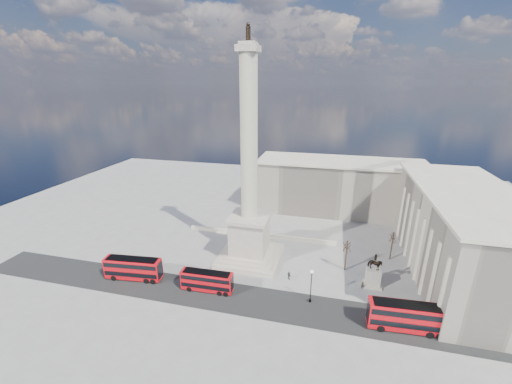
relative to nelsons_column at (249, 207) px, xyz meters
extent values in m
plane|color=gray|center=(0.00, -5.00, -12.92)|extent=(180.00, 180.00, 0.00)
cube|color=#272727|center=(5.00, -15.00, -12.91)|extent=(120.00, 9.00, 0.01)
cube|color=#B0A393|center=(0.00, 0.00, -12.42)|extent=(14.00, 14.00, 1.00)
cube|color=#B0A393|center=(0.00, 0.00, -11.67)|extent=(12.00, 12.00, 0.50)
cube|color=#B0A393|center=(0.00, 0.00, -11.17)|extent=(10.00, 10.00, 0.50)
cube|color=#B0A393|center=(0.00, 0.00, -6.92)|extent=(8.00, 8.00, 8.00)
cube|color=#B0A393|center=(0.00, 0.00, -2.52)|extent=(9.00, 9.00, 0.80)
cylinder|color=#BBB59B|center=(0.00, 0.00, 14.88)|extent=(3.60, 3.60, 34.00)
cube|color=#B0A393|center=(0.00, 0.00, 32.48)|extent=(4.20, 4.20, 1.20)
cube|color=#B0A393|center=(0.00, 0.00, 33.38)|extent=(3.20, 3.20, 0.60)
cylinder|color=black|center=(0.00, 0.00, 34.98)|extent=(0.90, 0.90, 2.60)
sphere|color=black|center=(0.00, 0.00, 36.58)|extent=(0.70, 0.70, 0.70)
cube|color=beige|center=(0.00, 11.00, -12.37)|extent=(40.00, 0.60, 1.10)
cube|color=#B7AC96|center=(45.00, 5.00, -3.92)|extent=(18.00, 45.00, 18.00)
cube|color=beige|center=(45.00, 5.00, 5.38)|extent=(19.00, 46.00, 0.60)
cube|color=#B7AC96|center=(20.00, 35.00, -4.92)|extent=(50.00, 16.00, 16.00)
cube|color=beige|center=(20.00, 35.00, 3.38)|extent=(51.00, 17.00, 0.60)
cube|color=red|center=(-21.56, -14.00, -10.35)|extent=(12.10, 3.90, 4.38)
cube|color=black|center=(-21.56, -14.00, -11.13)|extent=(11.63, 3.91, 0.97)
cube|color=black|center=(-21.56, -14.00, -9.19)|extent=(11.63, 3.91, 0.97)
cube|color=black|center=(-21.56, -14.00, -8.13)|extent=(10.89, 3.51, 0.06)
cylinder|color=black|center=(-25.47, -14.41, -12.32)|extent=(1.47, 2.93, 1.19)
cylinder|color=black|center=(-18.25, -13.66, -12.32)|extent=(1.47, 2.93, 1.19)
cylinder|color=black|center=(-16.84, -13.52, -12.32)|extent=(1.47, 2.93, 1.19)
cube|color=red|center=(-5.04, -14.01, -10.68)|extent=(10.42, 2.67, 3.81)
cube|color=black|center=(-5.04, -14.01, -11.36)|extent=(10.01, 2.71, 0.85)
cube|color=black|center=(-5.04, -14.01, -9.67)|extent=(10.01, 2.71, 0.85)
cube|color=black|center=(-5.04, -14.01, -8.75)|extent=(9.38, 2.40, 0.06)
cylinder|color=black|center=(-8.45, -14.12, -12.40)|extent=(1.11, 2.50, 1.04)
cylinder|color=black|center=(-2.14, -13.93, -12.40)|extent=(1.11, 2.50, 1.04)
cylinder|color=black|center=(-0.90, -13.89, -12.40)|extent=(1.11, 2.50, 1.04)
cube|color=red|center=(31.23, -15.91, -10.24)|extent=(12.55, 3.50, 4.57)
cube|color=black|center=(31.23, -15.91, -11.06)|extent=(12.05, 3.53, 1.02)
cube|color=black|center=(31.23, -15.91, -9.03)|extent=(12.05, 3.53, 1.02)
cube|color=black|center=(31.23, -15.91, -7.92)|extent=(11.29, 3.15, 0.07)
cylinder|color=black|center=(27.14, -16.14, -12.30)|extent=(1.40, 3.00, 1.24)
cylinder|color=black|center=(34.70, -15.72, -12.30)|extent=(1.40, 3.00, 1.24)
cylinder|color=black|center=(36.18, -15.64, -12.30)|extent=(1.40, 3.00, 1.24)
cylinder|color=black|center=(15.17, -12.65, -12.65)|extent=(0.47, 0.47, 0.53)
cylinder|color=black|center=(15.17, -12.65, -9.74)|extent=(0.17, 0.17, 6.36)
cylinder|color=black|center=(15.17, -12.65, -6.66)|extent=(0.32, 0.32, 0.32)
sphere|color=silver|center=(15.17, -12.65, -6.29)|extent=(0.59, 0.59, 0.59)
cube|color=beige|center=(27.02, -4.72, -12.70)|extent=(3.54, 2.66, 0.44)
cube|color=beige|center=(27.02, -4.72, -10.97)|extent=(2.84, 1.95, 3.90)
imported|color=black|center=(27.02, -4.72, -7.82)|extent=(3.08, 2.04, 2.39)
cylinder|color=black|center=(27.02, -4.72, -6.33)|extent=(0.44, 0.44, 1.06)
sphere|color=black|center=(27.02, -4.72, -5.58)|extent=(0.32, 0.32, 0.32)
cylinder|color=#332319|center=(37.16, -12.57, -8.71)|extent=(0.34, 0.34, 8.42)
cylinder|color=#332319|center=(21.77, 0.07, -9.29)|extent=(0.33, 0.33, 7.25)
cylinder|color=#332319|center=(32.18, 7.23, -9.41)|extent=(0.30, 0.30, 7.02)
imported|color=#272722|center=(25.08, -6.07, -12.09)|extent=(0.63, 0.43, 1.66)
imported|color=#272722|center=(32.66, -11.50, -12.13)|extent=(0.80, 0.64, 1.57)
imported|color=#272722|center=(10.24, -6.46, -12.00)|extent=(1.11, 1.04, 1.83)
camera|label=1|loc=(17.03, -62.91, 26.29)|focal=22.00mm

